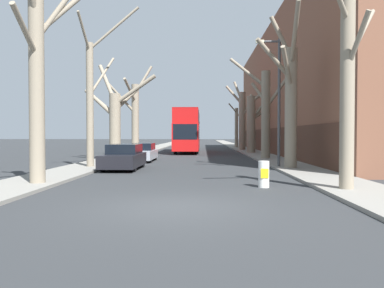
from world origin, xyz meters
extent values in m
plane|color=#2B2D30|center=(0.00, 0.00, 0.00)|extent=(300.00, 300.00, 0.00)
cube|color=gray|center=(-5.96, 50.00, 0.06)|extent=(2.58, 120.00, 0.12)
cube|color=gray|center=(5.96, 50.00, 0.06)|extent=(2.58, 120.00, 0.12)
cube|color=brown|center=(12.25, 28.28, 6.35)|extent=(10.00, 44.16, 12.70)
cube|color=#492D21|center=(7.23, 28.28, 1.25)|extent=(0.12, 43.27, 2.50)
cylinder|color=gray|center=(-5.42, 3.95, 3.61)|extent=(0.56, 0.56, 7.22)
cylinder|color=gray|center=(-5.40, 3.03, 5.48)|extent=(0.25, 1.96, 1.46)
cylinder|color=gray|center=(-4.79, 4.43, 6.64)|extent=(1.50, 1.22, 2.54)
cylinder|color=gray|center=(-4.49, 4.76, 6.90)|extent=(2.10, 1.86, 2.67)
cylinder|color=gray|center=(-5.62, 11.13, 3.53)|extent=(0.40, 0.40, 7.07)
cylinder|color=gray|center=(-5.67, 10.30, 7.42)|extent=(0.24, 1.76, 1.85)
cylinder|color=gray|center=(-4.25, 11.20, 7.88)|extent=(2.84, 0.29, 2.47)
cylinder|color=gray|center=(-5.23, 12.31, 5.40)|extent=(0.94, 2.49, 2.61)
cylinder|color=gray|center=(-5.72, 17.52, 2.46)|extent=(0.82, 0.82, 4.92)
cylinder|color=gray|center=(-6.97, 18.12, 4.31)|extent=(2.77, 1.53, 2.17)
cylinder|color=gray|center=(-6.63, 17.77, 4.02)|extent=(2.08, 0.84, 1.83)
cylinder|color=gray|center=(-6.49, 18.40, 5.79)|extent=(1.92, 2.12, 3.15)
cylinder|color=gray|center=(-5.00, 18.05, 4.52)|extent=(1.76, 1.41, 1.86)
cylinder|color=gray|center=(-4.22, 17.38, 5.17)|extent=(3.18, 0.57, 2.24)
cylinder|color=gray|center=(-5.61, 25.15, 3.31)|extent=(0.68, 0.68, 6.62)
cylinder|color=gray|center=(-5.98, 26.67, 4.80)|extent=(1.02, 3.21, 2.02)
cylinder|color=gray|center=(-5.82, 23.78, 5.89)|extent=(0.68, 2.90, 1.96)
cylinder|color=gray|center=(-6.75, 24.53, 5.26)|extent=(2.55, 1.54, 2.83)
cylinder|color=gray|center=(-4.90, 25.62, 7.09)|extent=(1.71, 1.24, 2.84)
cylinder|color=gray|center=(5.50, 2.71, 3.18)|extent=(0.46, 0.46, 6.36)
cylinder|color=gray|center=(5.62, 2.21, 4.88)|extent=(0.44, 1.16, 1.66)
cylinder|color=gray|center=(6.39, 3.81, 5.48)|extent=(1.97, 2.38, 2.48)
cylinder|color=gray|center=(5.51, 10.63, 3.29)|extent=(0.65, 0.65, 6.58)
cylinder|color=gray|center=(4.93, 10.48, 7.11)|extent=(1.40, 0.56, 2.25)
cylinder|color=gray|center=(5.09, 9.72, 5.33)|extent=(1.11, 2.05, 2.01)
cylinder|color=gray|center=(5.38, 9.39, 6.94)|extent=(0.49, 2.66, 2.86)
cylinder|color=gray|center=(4.50, 10.00, 5.84)|extent=(2.26, 1.52, 2.04)
cylinder|color=gray|center=(5.56, 19.06, 3.39)|extent=(0.69, 0.69, 6.77)
cylinder|color=gray|center=(6.46, 18.80, 5.26)|extent=(2.04, 0.80, 2.77)
cylinder|color=gray|center=(4.26, 19.66, 6.74)|extent=(2.84, 1.47, 2.56)
cylinder|color=gray|center=(5.07, 19.32, 5.15)|extent=(1.26, 0.82, 1.65)
cylinder|color=gray|center=(5.57, 27.82, 2.88)|extent=(0.86, 0.86, 5.76)
cylinder|color=gray|center=(6.80, 27.26, 6.09)|extent=(2.74, 1.46, 1.97)
cylinder|color=gray|center=(6.97, 28.17, 4.34)|extent=(3.04, 1.04, 2.16)
cylinder|color=gray|center=(6.32, 27.95, 4.30)|extent=(1.79, 0.59, 1.99)
cylinder|color=gray|center=(5.71, 28.94, 4.65)|extent=(0.61, 2.52, 3.04)
cylinder|color=gray|center=(5.48, 35.49, 3.51)|extent=(0.81, 0.81, 7.01)
cylinder|color=gray|center=(4.54, 35.72, 6.68)|extent=(2.15, 0.80, 2.42)
cylinder|color=gray|center=(5.06, 36.08, 7.10)|extent=(1.21, 1.55, 2.72)
cylinder|color=gray|center=(6.08, 34.98, 4.99)|extent=(1.54, 1.38, 1.91)
cylinder|color=gray|center=(5.53, 43.68, 2.85)|extent=(0.49, 0.49, 5.70)
cylinder|color=gray|center=(6.78, 43.63, 5.59)|extent=(2.63, 0.27, 2.52)
cylinder|color=gray|center=(4.94, 43.01, 5.63)|extent=(1.36, 1.53, 1.31)
cylinder|color=gray|center=(6.70, 42.82, 5.53)|extent=(2.52, 1.91, 2.16)
cube|color=red|center=(-0.90, 30.14, 1.66)|extent=(2.47, 11.29, 2.62)
cube|color=red|center=(-0.90, 30.14, 3.65)|extent=(2.42, 11.07, 1.36)
cube|color=#A91111|center=(-0.90, 30.14, 4.39)|extent=(2.42, 11.07, 0.12)
cube|color=black|center=(-0.90, 30.14, 2.17)|extent=(2.50, 9.94, 1.36)
cube|color=black|center=(-0.90, 30.14, 3.72)|extent=(2.50, 9.94, 1.03)
cube|color=black|center=(-0.90, 24.51, 2.17)|extent=(2.22, 0.06, 1.43)
cylinder|color=black|center=(-1.96, 26.75, 0.48)|extent=(0.30, 0.96, 0.96)
cylinder|color=black|center=(0.17, 26.75, 0.48)|extent=(0.30, 0.96, 0.96)
cylinder|color=black|center=(-1.96, 33.30, 0.48)|extent=(0.30, 0.96, 0.96)
cylinder|color=black|center=(0.17, 33.30, 0.48)|extent=(0.30, 0.96, 0.96)
cube|color=black|center=(-3.60, 10.56, 0.52)|extent=(1.84, 4.42, 0.68)
cube|color=black|center=(-3.60, 10.83, 1.12)|extent=(1.62, 2.30, 0.53)
cylinder|color=black|center=(-4.41, 9.24, 0.30)|extent=(0.20, 0.60, 0.60)
cylinder|color=black|center=(-2.79, 9.24, 0.30)|extent=(0.20, 0.60, 0.60)
cylinder|color=black|center=(-4.41, 11.89, 0.30)|extent=(0.20, 0.60, 0.60)
cylinder|color=black|center=(-2.79, 11.89, 0.30)|extent=(0.20, 0.60, 0.60)
cube|color=#9EA3AD|center=(-3.60, 16.79, 0.49)|extent=(1.74, 4.35, 0.62)
cube|color=black|center=(-3.60, 17.05, 1.05)|extent=(1.53, 2.26, 0.50)
cylinder|color=black|center=(-4.36, 15.49, 0.33)|extent=(0.20, 0.66, 0.66)
cylinder|color=black|center=(-2.84, 15.49, 0.33)|extent=(0.20, 0.66, 0.66)
cylinder|color=black|center=(-4.36, 18.10, 0.33)|extent=(0.20, 0.66, 0.66)
cylinder|color=black|center=(-2.84, 18.10, 0.33)|extent=(0.20, 0.66, 0.66)
cylinder|color=#4C4F54|center=(5.06, 11.55, 3.66)|extent=(0.16, 0.16, 7.32)
cylinder|color=#4C4F54|center=(4.51, 11.55, 7.17)|extent=(1.10, 0.11, 0.11)
cube|color=beige|center=(3.96, 11.55, 7.17)|extent=(0.44, 0.20, 0.16)
cylinder|color=white|center=(2.94, 3.76, 0.48)|extent=(0.39, 0.39, 0.96)
cube|color=yellow|center=(2.94, 3.56, 0.53)|extent=(0.27, 0.01, 0.35)
camera|label=1|loc=(0.74, -9.78, 1.91)|focal=35.00mm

